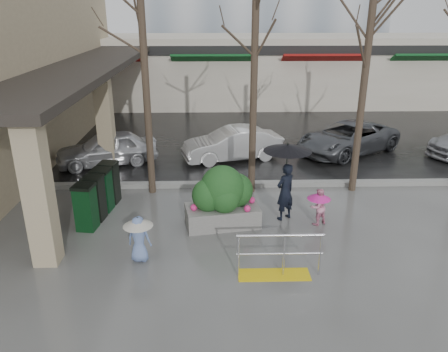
{
  "coord_description": "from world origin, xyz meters",
  "views": [
    {
      "loc": [
        -0.03,
        -9.44,
        5.56
      ],
      "look_at": [
        0.26,
        1.6,
        1.3
      ],
      "focal_mm": 35.0,
      "sensor_mm": 36.0,
      "label": 1
    }
  ],
  "objects_px": {
    "tree_midwest": "(255,20)",
    "child_blue": "(139,234)",
    "news_boxes": "(98,194)",
    "child_pink": "(318,204)",
    "car_c": "(348,138)",
    "planter": "(223,197)",
    "handrail": "(277,260)",
    "car_a": "(107,148)",
    "tree_west": "(142,26)",
    "woman": "(286,173)",
    "car_b": "(232,144)",
    "tree_mideast": "(370,34)"
  },
  "relations": [
    {
      "from": "woman",
      "to": "car_b",
      "type": "distance_m",
      "value": 5.37
    },
    {
      "from": "car_c",
      "to": "tree_west",
      "type": "bearing_deg",
      "value": -95.46
    },
    {
      "from": "handrail",
      "to": "tree_midwest",
      "type": "bearing_deg",
      "value": 91.91
    },
    {
      "from": "child_blue",
      "to": "car_a",
      "type": "xyz_separation_m",
      "value": [
        -2.26,
        6.81,
        -0.05
      ]
    },
    {
      "from": "child_blue",
      "to": "news_boxes",
      "type": "bearing_deg",
      "value": -48.94
    },
    {
      "from": "car_a",
      "to": "car_b",
      "type": "relative_size",
      "value": 0.97
    },
    {
      "from": "child_blue",
      "to": "planter",
      "type": "relative_size",
      "value": 0.54
    },
    {
      "from": "planter",
      "to": "handrail",
      "type": "bearing_deg",
      "value": -65.1
    },
    {
      "from": "child_pink",
      "to": "car_c",
      "type": "height_order",
      "value": "car_c"
    },
    {
      "from": "planter",
      "to": "news_boxes",
      "type": "height_order",
      "value": "planter"
    },
    {
      "from": "woman",
      "to": "car_b",
      "type": "relative_size",
      "value": 0.58
    },
    {
      "from": "woman",
      "to": "car_a",
      "type": "relative_size",
      "value": 0.6
    },
    {
      "from": "planter",
      "to": "car_a",
      "type": "distance_m",
      "value": 6.6
    },
    {
      "from": "tree_midwest",
      "to": "news_boxes",
      "type": "bearing_deg",
      "value": -160.33
    },
    {
      "from": "car_b",
      "to": "car_c",
      "type": "xyz_separation_m",
      "value": [
        4.74,
        0.78,
        0.0
      ]
    },
    {
      "from": "car_a",
      "to": "tree_midwest",
      "type": "bearing_deg",
      "value": 44.27
    },
    {
      "from": "planter",
      "to": "car_c",
      "type": "bearing_deg",
      "value": 50.09
    },
    {
      "from": "woman",
      "to": "child_blue",
      "type": "height_order",
      "value": "woman"
    },
    {
      "from": "car_a",
      "to": "child_pink",
      "type": "bearing_deg",
      "value": 35.14
    },
    {
      "from": "car_a",
      "to": "car_b",
      "type": "distance_m",
      "value": 4.77
    },
    {
      "from": "tree_midwest",
      "to": "news_boxes",
      "type": "xyz_separation_m",
      "value": [
        -4.49,
        -1.61,
        -4.6
      ]
    },
    {
      "from": "tree_midwest",
      "to": "news_boxes",
      "type": "relative_size",
      "value": 3.01
    },
    {
      "from": "tree_west",
      "to": "car_c",
      "type": "height_order",
      "value": "tree_west"
    },
    {
      "from": "handrail",
      "to": "car_b",
      "type": "relative_size",
      "value": 0.5
    },
    {
      "from": "tree_midwest",
      "to": "child_blue",
      "type": "xyz_separation_m",
      "value": [
        -2.96,
        -4.1,
        -4.55
      ]
    },
    {
      "from": "tree_west",
      "to": "child_pink",
      "type": "xyz_separation_m",
      "value": [
        4.81,
        -2.36,
        -4.48
      ]
    },
    {
      "from": "tree_midwest",
      "to": "planter",
      "type": "bearing_deg",
      "value": -112.85
    },
    {
      "from": "child_blue",
      "to": "tree_west",
      "type": "bearing_deg",
      "value": -77.18
    },
    {
      "from": "woman",
      "to": "news_boxes",
      "type": "distance_m",
      "value": 5.31
    },
    {
      "from": "tree_west",
      "to": "child_pink",
      "type": "bearing_deg",
      "value": -26.13
    },
    {
      "from": "child_blue",
      "to": "car_a",
      "type": "distance_m",
      "value": 7.18
    },
    {
      "from": "handrail",
      "to": "woman",
      "type": "relative_size",
      "value": 0.85
    },
    {
      "from": "tree_midwest",
      "to": "planter",
      "type": "distance_m",
      "value": 5.09
    },
    {
      "from": "child_blue",
      "to": "news_boxes",
      "type": "distance_m",
      "value": 2.92
    },
    {
      "from": "tree_midwest",
      "to": "child_blue",
      "type": "height_order",
      "value": "tree_midwest"
    },
    {
      "from": "tree_midwest",
      "to": "car_a",
      "type": "distance_m",
      "value": 7.47
    },
    {
      "from": "child_blue",
      "to": "planter",
      "type": "xyz_separation_m",
      "value": [
        1.98,
        1.76,
        0.13
      ]
    },
    {
      "from": "planter",
      "to": "tree_mideast",
      "type": "bearing_deg",
      "value": 28.59
    },
    {
      "from": "news_boxes",
      "to": "car_a",
      "type": "xyz_separation_m",
      "value": [
        -0.73,
        4.32,
        -0.01
      ]
    },
    {
      "from": "planter",
      "to": "car_b",
      "type": "bearing_deg",
      "value": 84.74
    },
    {
      "from": "woman",
      "to": "child_blue",
      "type": "relative_size",
      "value": 1.97
    },
    {
      "from": "tree_midwest",
      "to": "woman",
      "type": "bearing_deg",
      "value": -69.57
    },
    {
      "from": "tree_west",
      "to": "car_a",
      "type": "xyz_separation_m",
      "value": [
        -2.02,
        2.72,
        -4.45
      ]
    },
    {
      "from": "child_pink",
      "to": "car_c",
      "type": "distance_m",
      "value": 6.83
    },
    {
      "from": "child_pink",
      "to": "planter",
      "type": "bearing_deg",
      "value": -25.97
    },
    {
      "from": "tree_west",
      "to": "child_blue",
      "type": "xyz_separation_m",
      "value": [
        0.24,
        -4.1,
        -4.4
      ]
    },
    {
      "from": "handrail",
      "to": "tree_midwest",
      "type": "distance_m",
      "value": 6.83
    },
    {
      "from": "handrail",
      "to": "car_b",
      "type": "distance_m",
      "value": 7.99
    },
    {
      "from": "planter",
      "to": "car_a",
      "type": "xyz_separation_m",
      "value": [
        -4.24,
        5.05,
        -0.19
      ]
    },
    {
      "from": "handrail",
      "to": "planter",
      "type": "bearing_deg",
      "value": 114.9
    }
  ]
}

